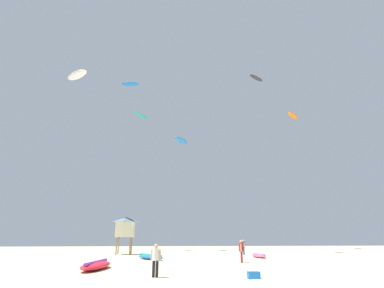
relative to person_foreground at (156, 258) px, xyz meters
name	(u,v)px	position (x,y,z in m)	size (l,w,h in m)	color
person_foreground	(156,258)	(0.00, 0.00, 0.00)	(0.50, 0.35, 1.55)	black
person_midground	(241,249)	(6.42, 8.22, 0.06)	(0.37, 0.53, 1.66)	#B21E23
person_left	(243,246)	(9.37, 18.77, 0.03)	(0.36, 0.52, 1.60)	teal
kite_grounded_near	(259,256)	(9.59, 13.99, -0.72)	(1.04, 3.17, 0.37)	#E5598C
kite_grounded_mid	(96,265)	(-3.64, 3.96, -0.65)	(1.64, 4.43, 0.51)	red
kite_grounded_far	(150,257)	(-0.77, 12.29, -0.68)	(3.01, 3.88, 0.48)	blue
lifeguard_tower	(125,227)	(-4.13, 20.58, 2.15)	(2.30, 2.30, 4.15)	#8C704C
cooler_box	(254,275)	(4.63, -0.92, -0.74)	(0.56, 0.36, 0.32)	blue
kite_aloft_0	(130,84)	(-5.88, 28.55, 25.24)	(2.86, 0.98, 0.71)	blue
kite_aloft_1	(141,116)	(-4.04, 31.43, 20.88)	(2.86, 3.76, 0.75)	#19B29E
kite_aloft_2	(256,78)	(13.55, 22.31, 23.80)	(2.91, 2.49, 0.44)	#2D2D33
kite_aloft_3	(181,140)	(2.79, 30.40, 16.28)	(2.95, 3.70, 0.69)	blue
kite_aloft_4	(293,116)	(25.13, 35.84, 23.88)	(3.76, 3.82, 0.54)	orange
kite_aloft_5	(77,75)	(-11.91, 20.61, 21.92)	(3.77, 3.38, 0.91)	white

